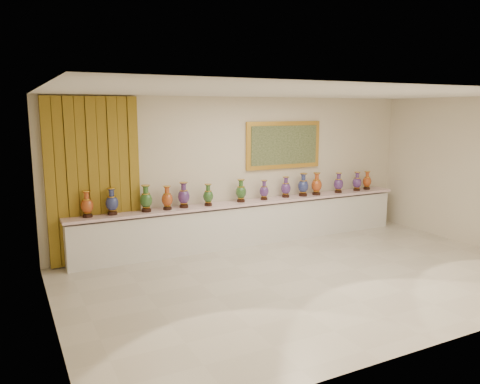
# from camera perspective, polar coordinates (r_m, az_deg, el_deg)

# --- Properties ---
(ground) EXTENTS (8.00, 8.00, 0.00)m
(ground) POSITION_cam_1_polar(r_m,az_deg,el_deg) (7.96, 8.96, -10.28)
(ground) COLOR beige
(ground) RESTS_ON ground
(room) EXTENTS (8.00, 8.00, 8.00)m
(room) POSITION_cam_1_polar(r_m,az_deg,el_deg) (8.77, -13.35, 2.11)
(room) COLOR beige
(room) RESTS_ON ground
(counter) EXTENTS (7.28, 0.48, 0.90)m
(counter) POSITION_cam_1_polar(r_m,az_deg,el_deg) (9.67, 1.11, -3.80)
(counter) COLOR white
(counter) RESTS_ON ground
(vase_0) EXTENTS (0.28, 0.28, 0.47)m
(vase_0) POSITION_cam_1_polar(r_m,az_deg,el_deg) (8.52, -18.14, -1.55)
(vase_0) COLOR black
(vase_0) RESTS_ON counter
(vase_1) EXTENTS (0.29, 0.29, 0.48)m
(vase_1) POSITION_cam_1_polar(r_m,az_deg,el_deg) (8.60, -15.34, -1.27)
(vase_1) COLOR black
(vase_1) RESTS_ON counter
(vase_2) EXTENTS (0.26, 0.26, 0.49)m
(vase_2) POSITION_cam_1_polar(r_m,az_deg,el_deg) (8.71, -11.38, -0.93)
(vase_2) COLOR black
(vase_2) RESTS_ON counter
(vase_3) EXTENTS (0.23, 0.23, 0.45)m
(vase_3) POSITION_cam_1_polar(r_m,az_deg,el_deg) (8.81, -8.87, -0.85)
(vase_3) COLOR black
(vase_3) RESTS_ON counter
(vase_4) EXTENTS (0.26, 0.26, 0.49)m
(vase_4) POSITION_cam_1_polar(r_m,az_deg,el_deg) (8.96, -6.87, -0.52)
(vase_4) COLOR black
(vase_4) RESTS_ON counter
(vase_5) EXTENTS (0.23, 0.23, 0.43)m
(vase_5) POSITION_cam_1_polar(r_m,az_deg,el_deg) (9.09, -3.91, -0.49)
(vase_5) COLOR black
(vase_5) RESTS_ON counter
(vase_6) EXTENTS (0.22, 0.22, 0.46)m
(vase_6) POSITION_cam_1_polar(r_m,az_deg,el_deg) (9.44, 0.12, 0.02)
(vase_6) COLOR black
(vase_6) RESTS_ON counter
(vase_7) EXTENTS (0.23, 0.23, 0.41)m
(vase_7) POSITION_cam_1_polar(r_m,az_deg,el_deg) (9.69, 2.95, 0.13)
(vase_7) COLOR black
(vase_7) RESTS_ON counter
(vase_8) EXTENTS (0.24, 0.24, 0.45)m
(vase_8) POSITION_cam_1_polar(r_m,az_deg,el_deg) (10.00, 5.60, 0.49)
(vase_8) COLOR black
(vase_8) RESTS_ON counter
(vase_9) EXTENTS (0.29, 0.29, 0.50)m
(vase_9) POSITION_cam_1_polar(r_m,az_deg,el_deg) (10.19, 7.71, 0.75)
(vase_9) COLOR black
(vase_9) RESTS_ON counter
(vase_10) EXTENTS (0.28, 0.28, 0.49)m
(vase_10) POSITION_cam_1_polar(r_m,az_deg,el_deg) (10.37, 9.32, 0.86)
(vase_10) COLOR black
(vase_10) RESTS_ON counter
(vase_11) EXTENTS (0.22, 0.22, 0.45)m
(vase_11) POSITION_cam_1_polar(r_m,az_deg,el_deg) (10.73, 11.91, 0.99)
(vase_11) COLOR black
(vase_11) RESTS_ON counter
(vase_12) EXTENTS (0.23, 0.23, 0.44)m
(vase_12) POSITION_cam_1_polar(r_m,az_deg,el_deg) (11.09, 14.07, 1.15)
(vase_12) COLOR black
(vase_12) RESTS_ON counter
(vase_13) EXTENTS (0.24, 0.24, 0.43)m
(vase_13) POSITION_cam_1_polar(r_m,az_deg,el_deg) (11.34, 15.23, 1.27)
(vase_13) COLOR black
(vase_13) RESTS_ON counter
(label_card) EXTENTS (0.10, 0.06, 0.00)m
(label_card) POSITION_cam_1_polar(r_m,az_deg,el_deg) (8.79, -8.15, -2.19)
(label_card) COLOR white
(label_card) RESTS_ON counter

